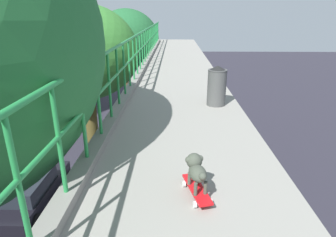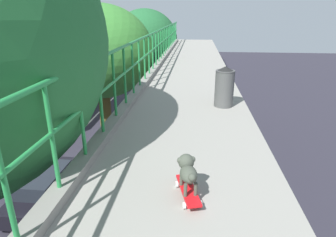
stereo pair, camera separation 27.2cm
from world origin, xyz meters
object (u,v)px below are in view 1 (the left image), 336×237
(small_dog, at_px, (196,169))
(city_bus, at_px, (52,94))
(toy_skateboard, at_px, (197,189))
(car_black_fifth, at_px, (30,192))
(litter_bin, at_px, (217,85))

(small_dog, bearing_deg, city_bus, 117.35)
(toy_skateboard, height_order, small_dog, small_dog)
(car_black_fifth, height_order, toy_skateboard, toy_skateboard)
(city_bus, xyz_separation_m, toy_skateboard, (9.78, -18.91, 4.31))
(car_black_fifth, bearing_deg, small_dog, -50.24)
(car_black_fifth, xyz_separation_m, small_dog, (6.22, -7.47, 5.56))
(litter_bin, bearing_deg, car_black_fifth, 147.02)
(small_dog, bearing_deg, litter_bin, 78.56)
(toy_skateboard, relative_size, litter_bin, 0.72)
(small_dog, height_order, litter_bin, litter_bin)
(car_black_fifth, relative_size, small_dog, 11.76)
(litter_bin, bearing_deg, small_dog, -101.44)
(small_dog, bearing_deg, car_black_fifth, 129.76)
(city_bus, height_order, toy_skateboard, toy_skateboard)
(small_dog, bearing_deg, toy_skateboard, -64.28)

